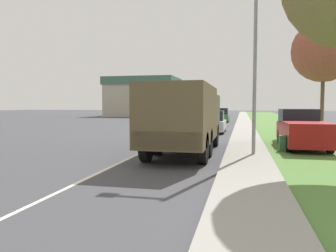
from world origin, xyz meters
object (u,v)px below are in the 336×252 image
at_px(pickup_truck, 302,129).
at_px(lamp_post, 250,37).
at_px(military_truck, 185,116).
at_px(car_third_ahead, 203,114).
at_px(car_nearest_ahead, 212,123).
at_px(car_second_ahead, 222,116).

relative_size(pickup_truck, lamp_post, 0.64).
relative_size(military_truck, car_third_ahead, 1.61).
height_order(military_truck, pickup_truck, military_truck).
relative_size(military_truck, car_nearest_ahead, 1.96).
bearing_deg(military_truck, lamp_post, -5.86).
relative_size(military_truck, car_second_ahead, 1.89).
xyz_separation_m(car_third_ahead, pickup_truck, (8.86, -33.89, 0.16)).
distance_m(car_second_ahead, car_third_ahead, 11.00).
bearing_deg(pickup_truck, car_second_ahead, 102.79).
xyz_separation_m(car_nearest_ahead, lamp_post, (2.50, -11.46, 4.06)).
distance_m(car_nearest_ahead, pickup_truck, 9.47).
bearing_deg(pickup_truck, military_truck, -148.59).
bearing_deg(pickup_truck, car_nearest_ahead, 122.47).
distance_m(pickup_truck, lamp_post, 5.83).
relative_size(car_nearest_ahead, car_third_ahead, 0.82).
bearing_deg(car_third_ahead, car_nearest_ahead, -81.71).
distance_m(military_truck, car_third_ahead, 37.28).
distance_m(military_truck, car_nearest_ahead, 11.23).
xyz_separation_m(military_truck, pickup_truck, (5.24, 3.20, -0.73)).
xyz_separation_m(car_nearest_ahead, car_third_ahead, (-3.78, 25.90, -0.00)).
distance_m(military_truck, lamp_post, 4.14).
bearing_deg(car_third_ahead, military_truck, -84.43).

